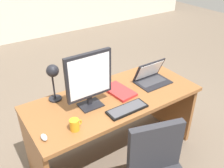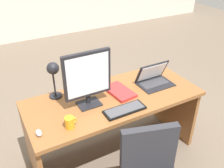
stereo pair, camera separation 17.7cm
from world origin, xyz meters
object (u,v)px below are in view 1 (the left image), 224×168
at_px(mouse, 44,137).
at_px(coffee_mug, 75,125).
at_px(desk, 111,112).
at_px(monitor, 89,78).
at_px(book, 119,91).
at_px(desk_lamp, 53,75).
at_px(laptop, 151,75).
at_px(keyboard, 127,109).

bearing_deg(mouse, coffee_mug, -7.73).
relative_size(desk, monitor, 3.26).
distance_m(book, coffee_mug, 0.64).
distance_m(monitor, coffee_mug, 0.41).
height_order(mouse, book, mouse).
relative_size(mouse, book, 0.23).
bearing_deg(desk, book, -9.56).
xyz_separation_m(mouse, desk_lamp, (0.28, 0.42, 0.25)).
bearing_deg(laptop, desk_lamp, 167.61).
distance_m(desk, keyboard, 0.36).
height_order(desk, coffee_mug, coffee_mug).
relative_size(laptop, mouse, 4.34).
bearing_deg(mouse, keyboard, -4.46).
bearing_deg(desk_lamp, monitor, -47.40).
height_order(mouse, coffee_mug, coffee_mug).
xyz_separation_m(monitor, book, (0.34, 0.03, -0.27)).
bearing_deg(book, desk_lamp, 159.55).
xyz_separation_m(mouse, book, (0.83, 0.21, -0.00)).
relative_size(laptop, book, 1.01).
xyz_separation_m(desk, desk_lamp, (-0.48, 0.19, 0.47)).
distance_m(desk, monitor, 0.56).
relative_size(monitor, desk_lamp, 1.39).
bearing_deg(laptop, book, 179.82).
bearing_deg(desk_lamp, desk, -22.20).
distance_m(laptop, desk_lamp, 1.00).
relative_size(monitor, book, 1.50).
height_order(laptop, desk_lamp, desk_lamp).
height_order(keyboard, desk_lamp, desk_lamp).
bearing_deg(desk, keyboard, -94.98).
distance_m(desk_lamp, coffee_mug, 0.50).
bearing_deg(book, monitor, -174.47).
bearing_deg(coffee_mug, desk_lamp, 85.44).
distance_m(mouse, desk_lamp, 0.56).
distance_m(desk, mouse, 0.82).
bearing_deg(coffee_mug, keyboard, -2.84).
xyz_separation_m(desk, coffee_mug, (-0.51, -0.26, 0.26)).
bearing_deg(monitor, book, 5.53).
xyz_separation_m(monitor, coffee_mug, (-0.26, -0.21, -0.24)).
distance_m(monitor, laptop, 0.76).
relative_size(monitor, coffee_mug, 4.96).
distance_m(monitor, mouse, 0.59).
bearing_deg(desk, mouse, -163.14).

